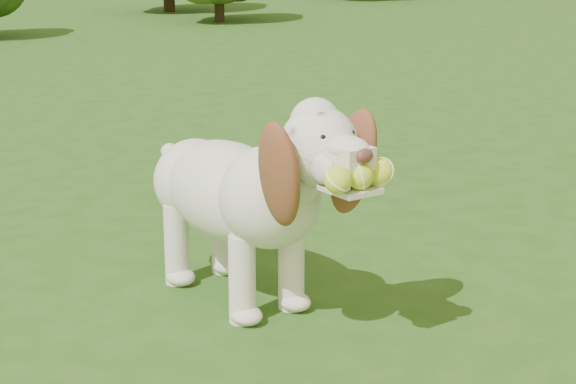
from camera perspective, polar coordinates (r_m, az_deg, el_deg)
ground at (r=4.06m, az=-3.92°, el=-4.86°), size 80.00×80.00×0.00m
dog at (r=3.60m, az=-2.49°, el=0.21°), size 0.46×1.33×0.87m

